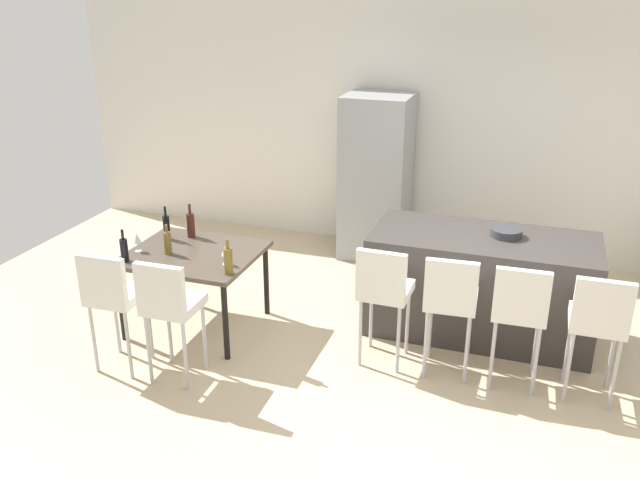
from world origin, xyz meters
name	(u,v)px	position (x,y,z in m)	size (l,w,h in m)	color
ground_plane	(437,369)	(0.00, 0.00, 0.00)	(10.00, 10.00, 0.00)	#C6B28E
back_wall	(487,129)	(0.00, 2.67, 1.45)	(10.00, 0.12, 2.90)	silver
kitchen_island	(480,284)	(0.23, 0.77, 0.46)	(1.94, 0.89, 0.92)	#383330
bar_chair_left	(384,287)	(-0.47, -0.06, 0.70)	(0.41, 0.41, 1.05)	silver
bar_chair_middle	(451,297)	(0.07, -0.06, 0.70)	(0.42, 0.42, 1.05)	silver
bar_chair_right	(520,307)	(0.59, -0.06, 0.70)	(0.41, 0.41, 1.05)	silver
bar_chair_far	(599,318)	(1.14, -0.06, 0.70)	(0.40, 0.40, 1.05)	silver
dining_table	(194,259)	(-2.22, 0.02, 0.67)	(1.13, 0.98, 0.74)	#4C4238
dining_chair_near	(112,292)	(-2.48, -0.83, 0.70)	(0.41, 0.41, 1.05)	silver
dining_chair_far	(169,302)	(-1.97, -0.83, 0.70)	(0.41, 0.41, 1.05)	silver
wine_bottle_inner	(168,242)	(-2.41, -0.08, 0.85)	(0.07, 0.07, 0.27)	brown
wine_bottle_right	(124,249)	(-2.68, -0.35, 0.85)	(0.07, 0.07, 0.29)	black
wine_bottle_near	(191,225)	(-2.42, 0.35, 0.86)	(0.08, 0.08, 0.32)	#471E19
wine_bottle_middle	(228,261)	(-1.72, -0.30, 0.86)	(0.07, 0.07, 0.31)	brown
wine_bottle_far	(166,227)	(-2.61, 0.23, 0.86)	(0.06, 0.06, 0.32)	black
wine_glass_left	(225,251)	(-1.83, -0.13, 0.86)	(0.07, 0.07, 0.17)	silver
wine_glass_end	(137,238)	(-2.69, -0.12, 0.86)	(0.07, 0.07, 0.17)	silver
refrigerator	(376,177)	(-1.12, 2.23, 0.92)	(0.72, 0.68, 1.84)	#939699
fruit_bowl	(506,232)	(0.40, 0.83, 0.96)	(0.27, 0.27, 0.07)	#333338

